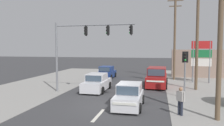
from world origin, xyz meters
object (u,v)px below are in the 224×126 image
object	(u,v)px
hatchback_crossing_left	(129,96)
pedestal_signal_right_kerb	(185,67)
utility_pole_midground_right	(197,32)
utility_pole_background_right	(175,37)
pedestrian_at_kerb	(181,100)
suv_receding_far	(157,78)
sedan_oncoming_mid	(97,83)
utility_pole_foreground_right	(218,14)
shopping_plaza_sign	(201,56)
traffic_signal_mast	(82,42)
hatchback_oncoming_near	(107,73)

from	to	relation	value
hatchback_crossing_left	pedestal_signal_right_kerb	bearing A→B (deg)	41.53
utility_pole_midground_right	hatchback_crossing_left	world-z (taller)	utility_pole_midground_right
utility_pole_background_right	pedestal_signal_right_kerb	bearing A→B (deg)	-89.18
hatchback_crossing_left	pedestrian_at_kerb	world-z (taller)	pedestrian_at_kerb
suv_receding_far	sedan_oncoming_mid	distance (m)	6.20
utility_pole_foreground_right	sedan_oncoming_mid	xyz separation A→B (m)	(-8.31, 6.31, -4.84)
pedestal_signal_right_kerb	hatchback_crossing_left	distance (m)	5.36
suv_receding_far	shopping_plaza_sign	bearing A→B (deg)	34.82
utility_pole_foreground_right	shopping_plaza_sign	distance (m)	13.29
pedestal_signal_right_kerb	shopping_plaza_sign	xyz separation A→B (m)	(2.57, 7.95, 0.57)
utility_pole_foreground_right	sedan_oncoming_mid	bearing A→B (deg)	142.81
traffic_signal_mast	suv_receding_far	world-z (taller)	traffic_signal_mast
sedan_oncoming_mid	pedestrian_at_kerb	xyz separation A→B (m)	(6.59, -5.87, 0.22)
traffic_signal_mast	utility_pole_foreground_right	bearing A→B (deg)	-29.42
utility_pole_background_right	utility_pole_midground_right	bearing A→B (deg)	-75.91
pedestrian_at_kerb	utility_pole_midground_right	bearing A→B (deg)	75.54
pedestal_signal_right_kerb	hatchback_crossing_left	xyz separation A→B (m)	(-3.80, -3.36, -1.71)
utility_pole_midground_right	pedestrian_at_kerb	distance (m)	9.49
utility_pole_foreground_right	utility_pole_background_right	size ratio (longest dim) A/B	1.05
utility_pole_midground_right	pedestrian_at_kerb	bearing A→B (deg)	-104.46
utility_pole_foreground_right	pedestrian_at_kerb	bearing A→B (deg)	165.82
sedan_oncoming_mid	hatchback_oncoming_near	world-z (taller)	sedan_oncoming_mid
utility_pole_foreground_right	hatchback_oncoming_near	xyz separation A→B (m)	(-9.34, 14.45, -4.84)
suv_receding_far	hatchback_crossing_left	xyz separation A→B (m)	(-1.68, -8.05, -0.18)
traffic_signal_mast	pedestrian_at_kerb	xyz separation A→B (m)	(7.54, -4.79, -3.43)
hatchback_oncoming_near	pedestrian_at_kerb	size ratio (longest dim) A/B	2.26
shopping_plaza_sign	hatchback_oncoming_near	xyz separation A→B (m)	(-10.91, 1.51, -2.28)
hatchback_crossing_left	hatchback_oncoming_near	size ratio (longest dim) A/B	0.99
utility_pole_foreground_right	pedestrian_at_kerb	xyz separation A→B (m)	(-1.72, 0.43, -4.62)
suv_receding_far	hatchback_oncoming_near	world-z (taller)	suv_receding_far
shopping_plaza_sign	hatchback_oncoming_near	size ratio (longest dim) A/B	1.25
pedestrian_at_kerb	suv_receding_far	bearing A→B (deg)	98.61
traffic_signal_mast	hatchback_crossing_left	bearing A→B (deg)	-38.83
shopping_plaza_sign	suv_receding_far	bearing A→B (deg)	-145.18
traffic_signal_mast	hatchback_crossing_left	world-z (taller)	traffic_signal_mast
pedestal_signal_right_kerb	suv_receding_far	size ratio (longest dim) A/B	0.77
pedestal_signal_right_kerb	utility_pole_foreground_right	bearing A→B (deg)	-78.67
shopping_plaza_sign	suv_receding_far	xyz separation A→B (m)	(-4.69, -3.26, -2.10)
utility_pole_foreground_right	pedestal_signal_right_kerb	world-z (taller)	utility_pole_foreground_right
traffic_signal_mast	shopping_plaza_sign	size ratio (longest dim) A/B	1.50
utility_pole_foreground_right	utility_pole_midground_right	bearing A→B (deg)	87.38
traffic_signal_mast	shopping_plaza_sign	bearing A→B (deg)	35.50
hatchback_oncoming_near	pedestrian_at_kerb	distance (m)	15.96
pedestal_signal_right_kerb	sedan_oncoming_mid	size ratio (longest dim) A/B	0.84
traffic_signal_mast	suv_receding_far	bearing A→B (deg)	36.01
suv_receding_far	sedan_oncoming_mid	bearing A→B (deg)	-146.97
hatchback_crossing_left	pedestrian_at_kerb	size ratio (longest dim) A/B	2.24
pedestrian_at_kerb	utility_pole_foreground_right	bearing A→B (deg)	-14.18
hatchback_crossing_left	hatchback_oncoming_near	world-z (taller)	same
utility_pole_midground_right	traffic_signal_mast	size ratio (longest dim) A/B	1.44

